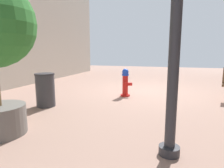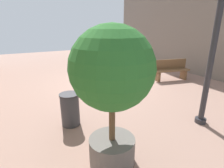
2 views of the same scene
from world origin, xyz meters
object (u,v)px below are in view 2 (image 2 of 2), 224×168
(planter_tree, at_px, (112,79))
(street_lamp, at_px, (216,31))
(bench_near, at_px, (170,69))
(trash_bin, at_px, (70,109))
(fire_hydrant, at_px, (102,82))

(planter_tree, xyz_separation_m, street_lamp, (-2.75, -0.15, 0.70))
(bench_near, relative_size, trash_bin, 2.09)
(planter_tree, distance_m, street_lamp, 2.84)
(planter_tree, relative_size, trash_bin, 2.95)
(fire_hydrant, bearing_deg, trash_bin, 45.72)
(fire_hydrant, xyz_separation_m, trash_bin, (1.68, 1.72, -0.01))
(fire_hydrant, distance_m, street_lamp, 4.01)
(street_lamp, distance_m, trash_bin, 3.91)
(trash_bin, bearing_deg, planter_tree, 100.47)
(street_lamp, bearing_deg, planter_tree, 3.09)
(fire_hydrant, bearing_deg, planter_tree, 68.07)
(bench_near, height_order, trash_bin, bench_near)
(fire_hydrant, xyz_separation_m, bench_near, (-3.57, -0.03, 0.06))
(bench_near, xyz_separation_m, street_lamp, (2.19, 3.28, 1.83))
(bench_near, xyz_separation_m, planter_tree, (4.94, 3.43, 1.13))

